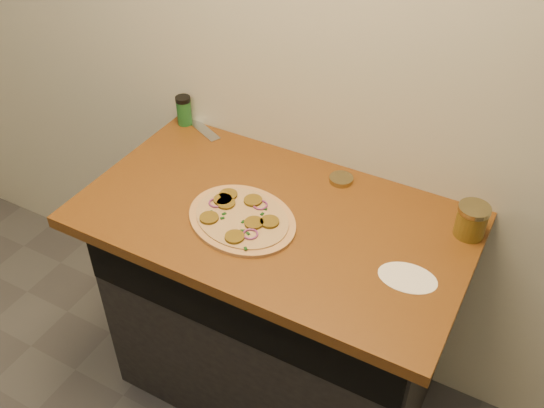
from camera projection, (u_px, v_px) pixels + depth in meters
The scene contains 8 objects.
cabinet at pixel (278, 309), 2.17m from camera, with size 1.10×0.60×0.86m, color black.
countertop at pixel (274, 218), 1.87m from camera, with size 1.20×0.70×0.04m, color brown.
pizza at pixel (241, 218), 1.83m from camera, with size 0.45×0.45×0.02m.
chefs_knife at pixel (191, 118), 2.28m from camera, with size 0.29×0.16×0.02m.
mason_jar_lid at pixel (341, 179), 1.98m from camera, with size 0.08×0.08×0.02m, color #8F8253.
salsa_jar at pixel (472, 221), 1.75m from camera, with size 0.09×0.09×0.10m.
spice_shaker at pixel (184, 110), 2.23m from camera, with size 0.06×0.06×0.11m.
flour_spill at pixel (408, 278), 1.64m from camera, with size 0.16×0.16×0.00m, color white.
Camera 1 is at (0.68, 0.17, 2.09)m, focal length 40.00 mm.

